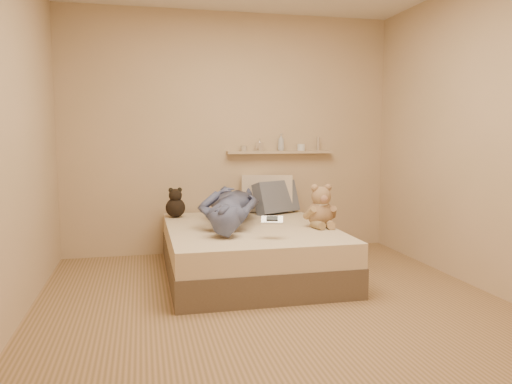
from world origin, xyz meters
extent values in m
plane|color=#9C7550|center=(0.00, 0.00, 0.00)|extent=(3.80, 3.80, 0.00)
plane|color=tan|center=(0.00, 1.90, 1.30)|extent=(3.60, 0.00, 3.60)
plane|color=tan|center=(0.00, -1.90, 1.30)|extent=(3.60, 0.00, 3.60)
plane|color=tan|center=(-1.80, 0.00, 1.30)|extent=(0.00, 3.80, 3.80)
plane|color=tan|center=(1.80, 0.00, 1.30)|extent=(0.00, 3.80, 3.80)
cube|color=brown|center=(0.00, 0.93, 0.12)|extent=(1.50, 1.90, 0.25)
cube|color=beige|center=(0.00, 0.93, 0.35)|extent=(1.48, 1.88, 0.20)
cube|color=silver|center=(0.06, 0.34, 0.61)|extent=(0.19, 0.12, 0.06)
cube|color=black|center=(0.06, 0.34, 0.62)|extent=(0.10, 0.06, 0.03)
sphere|color=#90704F|center=(0.63, 0.76, 0.57)|extent=(0.24, 0.24, 0.24)
sphere|color=#956E52|center=(0.63, 0.74, 0.73)|extent=(0.18, 0.18, 0.18)
sphere|color=tan|center=(0.57, 0.74, 0.81)|extent=(0.07, 0.07, 0.07)
sphere|color=#A08058|center=(0.69, 0.74, 0.81)|extent=(0.07, 0.07, 0.07)
sphere|color=#976A53|center=(0.63, 0.66, 0.72)|extent=(0.07, 0.07, 0.07)
cylinder|color=#9A7B52|center=(0.52, 0.73, 0.59)|extent=(0.11, 0.17, 0.14)
cylinder|color=#896849|center=(0.74, 0.73, 0.59)|extent=(0.11, 0.17, 0.14)
cylinder|color=#91764D|center=(0.57, 0.66, 0.49)|extent=(0.10, 0.17, 0.08)
cylinder|color=#A58458|center=(0.69, 0.66, 0.49)|extent=(0.11, 0.17, 0.08)
cylinder|color=beige|center=(0.63, 0.74, 0.66)|extent=(0.13, 0.13, 0.02)
sphere|color=black|center=(-0.63, 1.59, 0.55)|extent=(0.20, 0.20, 0.20)
sphere|color=black|center=(-0.63, 1.58, 0.68)|extent=(0.13, 0.13, 0.13)
sphere|color=black|center=(-0.67, 1.58, 0.73)|extent=(0.05, 0.05, 0.05)
sphere|color=black|center=(-0.59, 1.58, 0.73)|extent=(0.05, 0.05, 0.05)
cube|color=beige|center=(0.38, 1.76, 0.65)|extent=(0.58, 0.34, 0.42)
cube|color=slate|center=(0.44, 1.62, 0.62)|extent=(0.55, 0.43, 0.37)
imported|color=#4C5378|center=(-0.15, 1.08, 0.63)|extent=(0.91, 1.58, 0.36)
cube|color=tan|center=(0.55, 1.84, 1.10)|extent=(1.20, 0.12, 0.03)
cylinder|color=#BAAF9F|center=(0.14, 1.84, 1.14)|extent=(0.07, 0.07, 0.06)
imported|color=white|center=(0.31, 1.84, 1.18)|extent=(0.08, 0.08, 0.14)
imported|color=#B3B7BC|center=(0.56, 1.84, 1.21)|extent=(0.09, 0.10, 0.19)
cylinder|color=white|center=(0.79, 1.84, 1.15)|extent=(0.08, 0.08, 0.07)
cylinder|color=silver|center=(0.99, 1.84, 1.19)|extent=(0.04, 0.04, 0.16)
camera|label=1|loc=(-0.96, -3.51, 1.29)|focal=35.00mm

